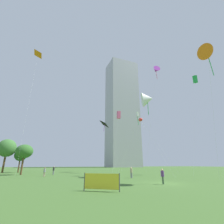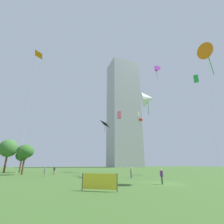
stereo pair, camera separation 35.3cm
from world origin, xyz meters
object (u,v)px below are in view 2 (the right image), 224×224
Objects in this scene: kite_flying_6 at (105,124)px; park_tree_1 at (8,148)px; person_standing_2 at (45,171)px; person_standing_3 at (162,175)px; kite_flying_7 at (196,79)px; park_tree_0 at (22,155)px; distant_highrise_0 at (124,111)px; person_standing_0 at (54,170)px; kite_flying_8 at (141,120)px; kite_flying_5 at (138,115)px; park_tree_2 at (25,152)px; person_standing_1 at (131,172)px; event_banner at (99,181)px; kite_flying_2 at (148,99)px; kite_flying_1 at (39,55)px; kite_flying_4 at (208,51)px; kite_flying_0 at (156,70)px; kite_flying_3 at (119,115)px.

kite_flying_6 is 27.48m from park_tree_1.
person_standing_3 is at bearing 122.94° from person_standing_2.
park_tree_0 is at bearing 150.53° from kite_flying_7.
park_tree_1 is 0.10× the size of distant_highrise_0.
person_standing_0 is 0.28× the size of park_tree_0.
person_standing_2 is at bearing 164.85° from kite_flying_8.
person_standing_3 is at bearing 157.46° from person_standing_0.
park_tree_2 is at bearing 169.29° from kite_flying_5.
person_standing_2 is 111.47m from distant_highrise_0.
person_standing_1 reaches higher than person_standing_0.
kite_flying_6 is at bearing -141.89° from person_standing_2.
person_standing_1 is 0.07× the size of kite_flying_7.
kite_flying_6 is 37.41m from event_banner.
person_standing_1 is 0.11× the size of kite_flying_5.
park_tree_2 is (-25.43, 4.81, -9.48)m from kite_flying_5.
person_standing_2 is at bearing 158.71° from kite_flying_2.
person_standing_0 is at bearing 145.78° from kite_flying_8.
person_standing_1 is 36.94m from kite_flying_1.
kite_flying_2 is 9.61m from kite_flying_5.
park_tree_1 is (-31.30, 16.09, -7.97)m from kite_flying_5.
kite_flying_6 reaches higher than park_tree_1.
kite_flying_4 is at bearing -108.63° from distant_highrise_0.
kite_flying_4 is at bearing -48.27° from park_tree_1.
kite_flying_5 reaches higher than park_tree_2.
kite_flying_1 is (-18.45, 14.89, 28.34)m from person_standing_1.
kite_flying_0 is at bearing 52.05° from person_standing_1.
person_standing_1 is 0.15× the size of kite_flying_8.
event_banner is at bearing -107.56° from kite_flying_6.
kite_flying_8 reaches higher than person_standing_0.
person_standing_2 is at bearing -60.01° from park_tree_1.
distant_highrise_0 is at bearing 53.63° from kite_flying_1.
kite_flying_7 reaches higher than kite_flying_4.
person_standing_3 is 0.07× the size of kite_flying_7.
person_standing_3 is 41.10m from kite_flying_1.
park_tree_0 is at bearing 107.54° from event_banner.
event_banner is at bearing -68.92° from kite_flying_1.
kite_flying_4 is 3.25× the size of park_tree_2.
park_tree_2 reaches higher than person_standing_0.
kite_flying_0 is 11.28m from kite_flying_7.
kite_flying_7 is at bearing 167.43° from person_standing_2.
kite_flying_3 reaches higher than park_tree_1.
kite_flying_2 is 12.78m from kite_flying_4.
person_standing_0 is 1.05× the size of person_standing_3.
park_tree_0 is (-24.39, 23.02, -6.43)m from kite_flying_8.
kite_flying_2 is at bearing -41.55° from park_tree_1.
person_standing_3 is 0.11× the size of kite_flying_5.
distant_highrise_0 is (41.11, 103.85, 44.15)m from person_standing_3.
kite_flying_4 is (27.30, -25.26, -10.53)m from kite_flying_1.
kite_flying_3 is at bearing 121.44° from kite_flying_5.
distant_highrise_0 is at bearing 62.24° from kite_flying_6.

